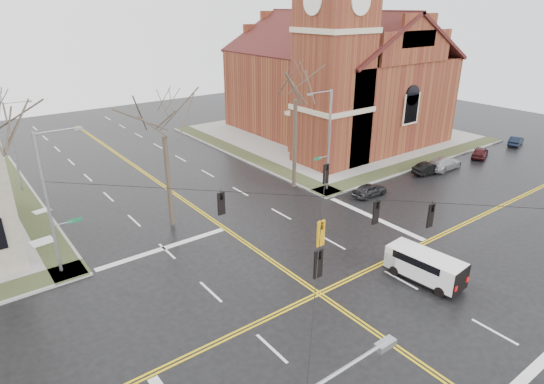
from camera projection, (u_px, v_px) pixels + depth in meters
ground at (319, 294)px, 26.71m from camera, size 120.00×120.00×0.00m
sidewalks at (319, 292)px, 26.68m from camera, size 80.00×80.00×0.17m
road_markings at (319, 293)px, 26.71m from camera, size 100.00×100.00×0.01m
church at (334, 69)px, 55.56m from camera, size 24.28×27.48×27.50m
signal_pole_ne at (328, 138)px, 39.61m from camera, size 2.75×0.22×9.00m
signal_pole_nw at (50, 201)px, 27.00m from camera, size 2.75×0.22×9.00m
span_wires at (323, 197)px, 24.34m from camera, size 23.02×23.02×0.03m
traffic_signals at (331, 214)px, 24.14m from camera, size 8.21×8.26×1.30m
streetlight_north_a at (14, 144)px, 39.72m from camera, size 2.30×0.20×8.00m
cargo_van at (422, 264)px, 27.75m from camera, size 2.27×4.88×1.80m
parked_car_a at (370, 190)px, 40.13m from camera, size 3.46×1.46×1.17m
parked_car_b at (429, 168)px, 45.40m from camera, size 3.66×1.60×1.17m
parked_car_c at (444, 163)px, 46.61m from camera, size 4.66×2.03×1.34m
parked_car_d at (480, 152)px, 50.26m from camera, size 3.87×2.66×1.22m
parked_car_e at (516, 141)px, 54.69m from camera, size 3.61×2.06×1.13m
tree_nw_near at (164, 130)px, 32.06m from camera, size 4.00×4.00×10.43m
tree_ne at (296, 93)px, 38.80m from camera, size 4.00×4.00×12.05m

